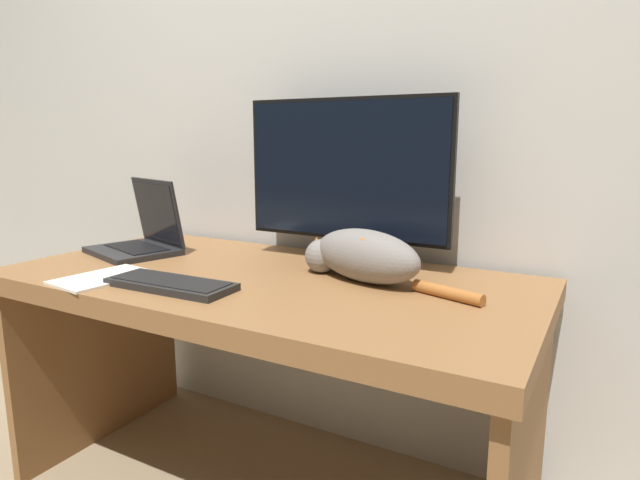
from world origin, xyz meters
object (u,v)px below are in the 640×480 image
laptop (141,238)px  external_keyboard (171,284)px  monitor (345,177)px  cat (363,255)px

laptop → external_keyboard: (0.43, -0.29, -0.04)m
monitor → cat: monitor is taller
monitor → external_keyboard: 0.63m
laptop → cat: bearing=19.5°
laptop → external_keyboard: size_ratio=0.97×
monitor → external_keyboard: (-0.28, -0.50, -0.27)m
monitor → laptop: (-0.71, -0.21, -0.23)m
external_keyboard → cat: (0.43, 0.32, 0.07)m
cat → laptop: bearing=-160.4°
external_keyboard → laptop: bearing=144.2°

